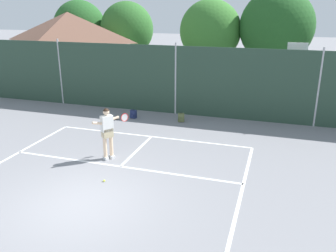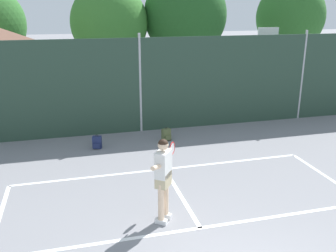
% 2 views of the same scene
% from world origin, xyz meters
% --- Properties ---
extents(ground_plane, '(120.00, 120.00, 0.00)m').
position_xyz_m(ground_plane, '(0.00, 0.00, 0.00)').
color(ground_plane, gray).
extents(court_markings, '(8.30, 11.10, 0.01)m').
position_xyz_m(court_markings, '(0.00, 0.65, 0.00)').
color(court_markings, white).
rests_on(court_markings, ground).
extents(chainlink_fence, '(26.09, 0.09, 3.50)m').
position_xyz_m(chainlink_fence, '(0.00, 9.00, 1.68)').
color(chainlink_fence, '#284233').
rests_on(chainlink_fence, ground).
extents(basketball_hoop, '(0.90, 0.67, 3.55)m').
position_xyz_m(basketball_hoop, '(5.49, 10.15, 2.31)').
color(basketball_hoop, yellow).
rests_on(basketball_hoop, ground).
extents(clubhouse_building, '(6.74, 5.38, 4.78)m').
position_xyz_m(clubhouse_building, '(-8.28, 12.89, 2.48)').
color(clubhouse_building, beige).
rests_on(clubhouse_building, ground).
extents(treeline_backdrop, '(25.73, 4.34, 6.26)m').
position_xyz_m(treeline_backdrop, '(0.64, 17.67, 3.63)').
color(treeline_backdrop, brown).
rests_on(treeline_backdrop, ground).
extents(tennis_player, '(0.82, 1.24, 1.85)m').
position_xyz_m(tennis_player, '(-0.66, 2.96, 1.11)').
color(tennis_player, silver).
rests_on(tennis_player, ground).
extents(tennis_ball, '(0.07, 0.07, 0.07)m').
position_xyz_m(tennis_ball, '(-0.02, 1.33, 0.03)').
color(tennis_ball, '#CCE033').
rests_on(tennis_ball, ground).
extents(backpack_navy, '(0.32, 0.30, 0.46)m').
position_xyz_m(backpack_navy, '(-1.71, 7.62, 0.19)').
color(backpack_navy, navy).
rests_on(backpack_navy, ground).
extents(backpack_olive, '(0.33, 0.32, 0.46)m').
position_xyz_m(backpack_olive, '(0.64, 7.79, 0.19)').
color(backpack_olive, '#566038').
rests_on(backpack_olive, ground).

